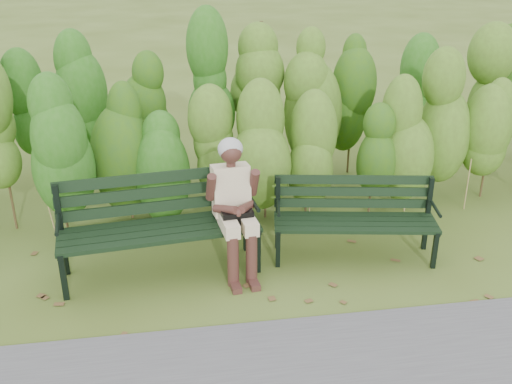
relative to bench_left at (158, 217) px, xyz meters
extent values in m
plane|color=#3F4F17|center=(1.06, -0.19, -0.60)|extent=(80.00, 80.00, 0.00)
cylinder|color=#47381E|center=(-1.70, 1.11, -0.20)|extent=(0.03, 0.03, 0.80)
ellipsoid|color=#256214|center=(-1.70, 1.11, 0.44)|extent=(0.64, 0.64, 1.44)
cylinder|color=#47381E|center=(-1.08, 1.11, -0.20)|extent=(0.03, 0.03, 0.80)
ellipsoid|color=#256214|center=(-1.08, 1.11, 0.44)|extent=(0.64, 0.64, 1.44)
cylinder|color=#47381E|center=(-0.47, 1.11, -0.20)|extent=(0.03, 0.03, 0.80)
ellipsoid|color=#256214|center=(-0.47, 1.11, 0.44)|extent=(0.64, 0.64, 1.44)
cylinder|color=#47381E|center=(0.14, 1.11, -0.20)|extent=(0.03, 0.03, 0.80)
ellipsoid|color=#256214|center=(0.14, 1.11, 0.44)|extent=(0.64, 0.64, 1.44)
cylinder|color=#47381E|center=(0.75, 1.11, -0.20)|extent=(0.03, 0.03, 0.80)
ellipsoid|color=#256214|center=(0.75, 1.11, 0.44)|extent=(0.64, 0.64, 1.44)
cylinder|color=#47381E|center=(1.36, 1.11, -0.20)|extent=(0.03, 0.03, 0.80)
ellipsoid|color=#256214|center=(1.36, 1.11, 0.44)|extent=(0.64, 0.64, 1.44)
cylinder|color=#47381E|center=(1.97, 1.11, -0.20)|extent=(0.03, 0.03, 0.80)
ellipsoid|color=#256214|center=(1.97, 1.11, 0.44)|extent=(0.64, 0.64, 1.44)
cylinder|color=#47381E|center=(2.59, 1.11, -0.20)|extent=(0.03, 0.03, 0.80)
ellipsoid|color=#256214|center=(2.59, 1.11, 0.44)|extent=(0.64, 0.64, 1.44)
cylinder|color=#47381E|center=(3.20, 1.11, -0.20)|extent=(0.03, 0.03, 0.80)
ellipsoid|color=#256214|center=(3.20, 1.11, 0.44)|extent=(0.64, 0.64, 1.44)
cylinder|color=#47381E|center=(3.81, 1.11, -0.20)|extent=(0.03, 0.03, 0.80)
ellipsoid|color=#256214|center=(3.81, 1.11, 0.44)|extent=(0.64, 0.64, 1.44)
cylinder|color=#47381E|center=(4.42, 1.11, -0.20)|extent=(0.03, 0.03, 0.80)
ellipsoid|color=#256214|center=(4.42, 1.11, 0.44)|extent=(0.64, 0.64, 1.44)
cylinder|color=#47381E|center=(-1.63, 2.11, -0.05)|extent=(0.04, 0.04, 1.10)
ellipsoid|color=#2B571C|center=(-1.63, 2.11, 0.83)|extent=(0.70, 0.70, 1.98)
cylinder|color=#47381E|center=(-0.86, 2.11, -0.05)|extent=(0.04, 0.04, 1.10)
ellipsoid|color=#2B571C|center=(-0.86, 2.11, 0.83)|extent=(0.70, 0.70, 1.98)
cylinder|color=#47381E|center=(-0.10, 2.11, -0.05)|extent=(0.04, 0.04, 1.10)
ellipsoid|color=#2B571C|center=(-0.10, 2.11, 0.83)|extent=(0.70, 0.70, 1.98)
cylinder|color=#47381E|center=(0.67, 2.11, -0.05)|extent=(0.04, 0.04, 1.10)
ellipsoid|color=#2B571C|center=(0.67, 2.11, 0.83)|extent=(0.70, 0.70, 1.98)
cylinder|color=#47381E|center=(1.44, 2.11, -0.05)|extent=(0.04, 0.04, 1.10)
ellipsoid|color=#2B571C|center=(1.44, 2.11, 0.83)|extent=(0.70, 0.70, 1.98)
cylinder|color=#47381E|center=(2.21, 2.11, -0.05)|extent=(0.04, 0.04, 1.10)
ellipsoid|color=#2B571C|center=(2.21, 2.11, 0.83)|extent=(0.70, 0.70, 1.98)
cylinder|color=#47381E|center=(2.98, 2.11, -0.05)|extent=(0.04, 0.04, 1.10)
ellipsoid|color=#2B571C|center=(2.98, 2.11, 0.83)|extent=(0.70, 0.70, 1.98)
cylinder|color=#47381E|center=(3.74, 2.11, -0.05)|extent=(0.04, 0.04, 1.10)
ellipsoid|color=#2B571C|center=(3.74, 2.11, 0.83)|extent=(0.70, 0.70, 1.98)
cylinder|color=#47381E|center=(4.51, 2.11, -0.05)|extent=(0.04, 0.04, 1.10)
ellipsoid|color=#2B571C|center=(4.51, 2.11, 0.83)|extent=(0.70, 0.70, 1.98)
cube|color=brown|center=(0.38, 0.73, -0.60)|extent=(0.10, 0.11, 0.01)
cube|color=brown|center=(1.65, 0.60, -0.60)|extent=(0.11, 0.11, 0.01)
cube|color=brown|center=(1.43, 0.05, -0.60)|extent=(0.10, 0.09, 0.01)
cube|color=brown|center=(3.99, 0.40, -0.60)|extent=(0.10, 0.09, 0.01)
cube|color=brown|center=(3.52, -0.49, -0.60)|extent=(0.09, 0.10, 0.01)
cube|color=brown|center=(0.64, 0.18, -0.60)|extent=(0.10, 0.11, 0.01)
cube|color=brown|center=(0.90, -0.13, -0.60)|extent=(0.09, 0.07, 0.01)
cube|color=brown|center=(2.18, -1.03, -0.60)|extent=(0.11, 0.11, 0.01)
cube|color=brown|center=(1.88, 0.75, -0.60)|extent=(0.09, 0.10, 0.01)
cube|color=brown|center=(3.03, -0.98, -0.60)|extent=(0.11, 0.11, 0.01)
cube|color=brown|center=(-0.98, 0.20, -0.60)|extent=(0.11, 0.10, 0.01)
cube|color=brown|center=(2.13, -0.56, -0.60)|extent=(0.10, 0.11, 0.01)
cube|color=brown|center=(0.08, -1.30, -0.60)|extent=(0.11, 0.10, 0.01)
cube|color=brown|center=(1.34, -0.68, -0.60)|extent=(0.10, 0.11, 0.01)
cube|color=brown|center=(3.75, -0.15, -0.60)|extent=(0.10, 0.11, 0.01)
cube|color=brown|center=(-0.50, -1.02, -0.60)|extent=(0.09, 0.07, 0.01)
cube|color=brown|center=(-0.20, -0.54, -0.60)|extent=(0.09, 0.11, 0.01)
cube|color=brown|center=(3.88, -0.07, -0.60)|extent=(0.11, 0.10, 0.01)
cube|color=black|center=(0.04, -0.34, -0.09)|extent=(2.05, 0.35, 0.05)
cube|color=black|center=(0.02, -0.19, -0.09)|extent=(2.05, 0.35, 0.05)
cube|color=black|center=(0.01, -0.05, -0.09)|extent=(2.05, 0.35, 0.05)
cube|color=black|center=(-0.01, 0.09, -0.09)|extent=(2.05, 0.35, 0.05)
cube|color=black|center=(-0.02, 0.19, 0.03)|extent=(2.04, 0.28, 0.12)
cube|color=black|center=(-0.02, 0.21, 0.19)|extent=(2.04, 0.28, 0.12)
cube|color=black|center=(-0.02, 0.23, 0.35)|extent=(2.04, 0.28, 0.12)
cube|color=black|center=(-0.93, -0.46, -0.35)|extent=(0.06, 0.06, 0.51)
cube|color=black|center=(-0.99, 0.03, -0.09)|extent=(0.06, 0.06, 1.02)
cube|color=black|center=(-0.96, -0.23, -0.11)|extent=(0.12, 0.57, 0.05)
cylinder|color=black|center=(-0.95, -0.29, 0.14)|extent=(0.09, 0.43, 0.04)
cube|color=black|center=(1.01, -0.24, -0.35)|extent=(0.06, 0.06, 0.51)
cube|color=black|center=(0.96, 0.24, -0.09)|extent=(0.06, 0.06, 1.02)
cube|color=black|center=(0.98, -0.02, -0.11)|extent=(0.12, 0.57, 0.05)
cylinder|color=black|center=(0.99, -0.07, 0.14)|extent=(0.09, 0.43, 0.04)
cube|color=black|center=(2.07, -0.30, -0.17)|extent=(1.74, 0.41, 0.04)
cube|color=black|center=(2.09, -0.18, -0.17)|extent=(1.74, 0.41, 0.04)
cube|color=black|center=(2.11, -0.06, -0.17)|extent=(1.74, 0.41, 0.04)
cube|color=black|center=(2.13, 0.06, -0.17)|extent=(1.74, 0.41, 0.04)
cube|color=black|center=(2.15, 0.14, -0.06)|extent=(1.73, 0.35, 0.10)
cube|color=black|center=(2.15, 0.16, 0.08)|extent=(1.73, 0.35, 0.10)
cube|color=black|center=(2.15, 0.17, 0.21)|extent=(1.73, 0.35, 0.10)
cube|color=black|center=(1.24, -0.17, -0.38)|extent=(0.06, 0.06, 0.44)
cube|color=black|center=(1.31, 0.24, -0.17)|extent=(0.06, 0.06, 0.87)
cube|color=black|center=(1.28, 0.02, -0.19)|extent=(0.13, 0.49, 0.04)
cylinder|color=black|center=(1.27, -0.03, 0.03)|extent=(0.10, 0.36, 0.03)
cube|color=black|center=(2.89, -0.46, -0.38)|extent=(0.06, 0.06, 0.44)
cube|color=black|center=(2.96, -0.05, -0.17)|extent=(0.06, 0.06, 0.87)
cube|color=black|center=(2.92, -0.27, -0.19)|extent=(0.13, 0.49, 0.04)
cylinder|color=black|center=(2.91, -0.31, 0.03)|extent=(0.10, 0.36, 0.03)
cube|color=beige|center=(0.71, -0.27, 0.01)|extent=(0.20, 0.46, 0.14)
cube|color=beige|center=(0.90, -0.25, 0.01)|extent=(0.20, 0.46, 0.14)
cylinder|color=#44251E|center=(0.73, -0.46, -0.33)|extent=(0.13, 0.13, 0.55)
cylinder|color=#44251E|center=(0.92, -0.43, -0.33)|extent=(0.13, 0.13, 0.55)
cube|color=#44251E|center=(0.73, -0.54, -0.57)|extent=(0.12, 0.22, 0.06)
cube|color=#44251E|center=(0.93, -0.52, -0.57)|extent=(0.12, 0.22, 0.06)
cube|color=beige|center=(0.77, 0.02, 0.25)|extent=(0.41, 0.31, 0.55)
cylinder|color=#44251E|center=(0.77, 0.00, 0.54)|extent=(0.10, 0.10, 0.11)
sphere|color=#44251E|center=(0.77, -0.01, 0.68)|extent=(0.22, 0.22, 0.22)
ellipsoid|color=gray|center=(0.77, 0.02, 0.71)|extent=(0.26, 0.25, 0.23)
cylinder|color=#44251E|center=(0.56, -0.09, 0.34)|extent=(0.12, 0.23, 0.33)
cylinder|color=#44251E|center=(1.00, -0.04, 0.34)|extent=(0.12, 0.23, 0.33)
cylinder|color=#44251E|center=(0.68, -0.21, 0.14)|extent=(0.26, 0.27, 0.14)
cylinder|color=#44251E|center=(0.91, -0.19, 0.14)|extent=(0.23, 0.29, 0.14)
sphere|color=#44251E|center=(0.80, -0.27, 0.12)|extent=(0.12, 0.12, 0.12)
cube|color=black|center=(0.80, -0.25, 0.05)|extent=(0.33, 0.16, 0.17)
camera|label=1|loc=(0.14, -5.65, 2.76)|focal=42.00mm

